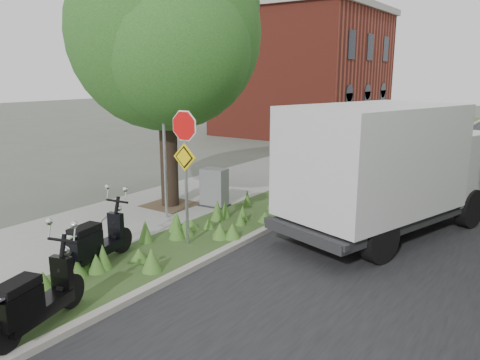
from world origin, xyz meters
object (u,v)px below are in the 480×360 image
(scooter_near, at_px, (29,307))
(box_truck, at_px, (387,164))
(scooter_far, at_px, (92,246))
(utility_cabinet, at_px, (214,188))
(sign_assembly, at_px, (185,150))

(scooter_near, distance_m, box_truck, 8.52)
(scooter_far, relative_size, utility_cabinet, 1.71)
(utility_cabinet, bearing_deg, scooter_far, -81.33)
(box_truck, bearing_deg, scooter_far, -125.44)
(sign_assembly, bearing_deg, box_truck, 46.94)
(scooter_far, bearing_deg, box_truck, 54.56)
(scooter_far, distance_m, box_truck, 7.18)
(scooter_near, relative_size, scooter_far, 1.00)
(sign_assembly, bearing_deg, utility_cabinet, 116.65)
(scooter_far, xyz_separation_m, box_truck, (4.10, 5.76, 1.25))
(scooter_far, bearing_deg, utility_cabinet, 98.67)
(sign_assembly, relative_size, scooter_far, 1.66)
(utility_cabinet, bearing_deg, box_truck, 8.51)
(sign_assembly, height_order, utility_cabinet, sign_assembly)
(sign_assembly, height_order, scooter_near, sign_assembly)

